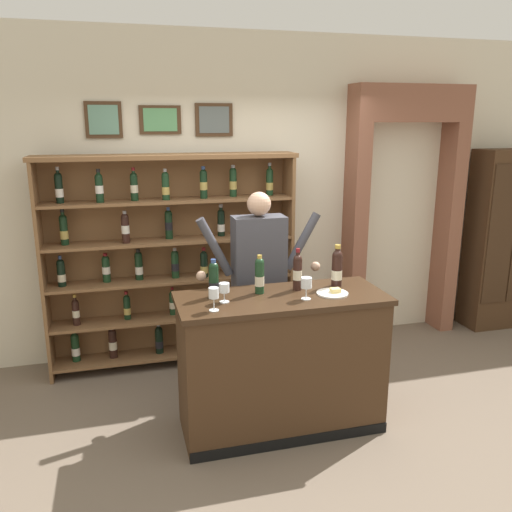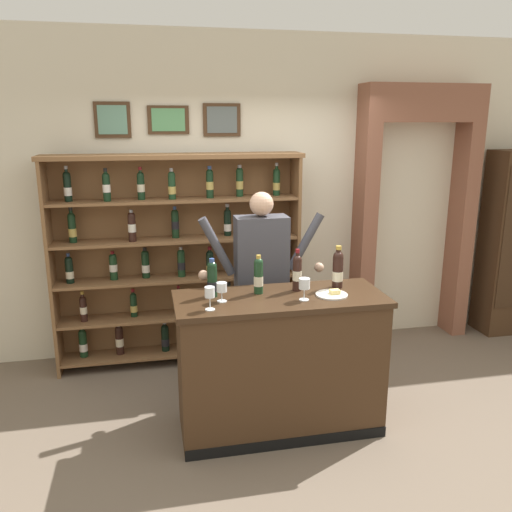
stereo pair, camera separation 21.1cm
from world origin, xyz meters
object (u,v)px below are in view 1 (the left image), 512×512
Objects in this scene: shopkeeper at (259,271)px; wine_glass_right at (306,284)px; side_cabinet at (500,240)px; wine_shelf at (171,256)px; tasting_counter at (281,363)px; wine_glass_spare at (214,295)px; tasting_bottle_chianti at (214,280)px; cheese_plate at (333,293)px; tasting_bottle_super_tuscan at (297,271)px; tasting_bottle_rosso at (337,268)px; wine_glass_center at (224,289)px; tasting_bottle_riserva at (260,275)px.

wine_glass_right is at bearing -77.45° from shopkeeper.
wine_shelf is at bearing -179.63° from side_cabinet.
wine_glass_spare reaches higher than tasting_counter.
shopkeeper reaches higher than tasting_bottle_chianti.
tasting_bottle_super_tuscan is at bearing 142.99° from cheese_plate.
shopkeeper is 10.81× the size of wine_glass_spare.
wine_shelf is 7.19× the size of tasting_bottle_rosso.
wine_glass_center is at bearing -176.66° from tasting_counter.
tasting_bottle_super_tuscan is at bearing 1.00° from tasting_bottle_riserva.
shopkeeper is at bearing 75.25° from tasting_bottle_riserva.
tasting_counter is at bearing -64.14° from wine_shelf.
wine_glass_spare is 0.67m from wine_glass_right.
cheese_plate is (-0.10, -0.18, -0.14)m from tasting_bottle_rosso.
wine_glass_center reaches higher than tasting_counter.
side_cabinet reaches higher than wine_glass_spare.
tasting_counter is at bearing 18.06° from wine_glass_spare.
wine_glass_right is (0.79, -1.45, 0.11)m from wine_shelf.
shopkeeper is 0.51m from tasting_bottle_riserva.
wine_glass_right is 0.69× the size of cheese_plate.
shopkeeper is 0.68m from tasting_bottle_rosso.
tasting_bottle_riserva is 0.32m from wine_glass_center.
tasting_bottle_chianti is 0.34m from tasting_bottle_riserva.
tasting_bottle_chianti is 0.87m from cheese_plate.
wine_glass_center is (0.05, -0.13, -0.03)m from tasting_bottle_chianti.
wine_glass_right is 0.58m from wine_glass_center.
tasting_counter is 0.75m from wine_glass_center.
wine_glass_center is at bearing -80.81° from wine_shelf.
shopkeeper is 0.68m from tasting_bottle_chianti.
wine_glass_right is (0.62, -0.21, -0.02)m from tasting_bottle_chianti.
wine_shelf is at bearing 97.87° from tasting_bottle_chianti.
tasting_bottle_rosso is (0.95, 0.02, 0.01)m from tasting_bottle_chianti.
tasting_bottle_rosso is at bearing 9.15° from wine_glass_center.
wine_shelf is 10.06× the size of cheese_plate.
side_cabinet is at bearing 26.46° from tasting_bottle_rosso.
tasting_bottle_chianti reaches higher than wine_glass_right.
tasting_bottle_rosso reaches higher than wine_glass_spare.
shopkeeper is at bearing 55.77° from wine_glass_spare.
side_cabinet is at bearing 0.37° from wine_shelf.
shopkeeper is 0.74m from wine_glass_center.
tasting_bottle_riserva is 0.35m from wine_glass_right.
tasting_bottle_rosso is (0.47, 0.12, 0.67)m from tasting_counter.
side_cabinet is 3.81m from wine_glass_spare.
wine_glass_spare and wine_glass_right have the same top height.
tasting_bottle_super_tuscan reaches higher than wine_glass_right.
wine_glass_center is (0.10, 0.15, -0.02)m from wine_glass_spare.
shopkeeper reaches higher than tasting_counter.
tasting_counter is at bearing -145.02° from tasting_bottle_super_tuscan.
shopkeeper is 10.86× the size of wine_glass_right.
wine_shelf is 0.98m from shopkeeper.
tasting_bottle_super_tuscan is (0.29, 0.01, 0.01)m from tasting_bottle_riserva.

